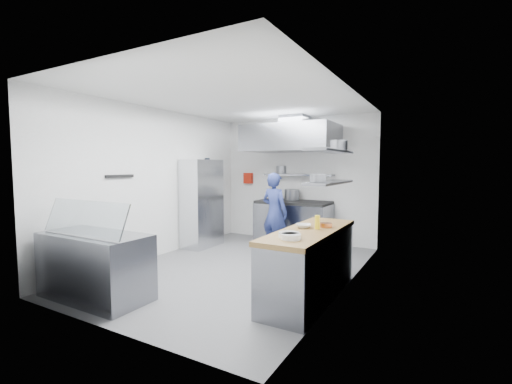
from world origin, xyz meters
The scene contains 34 objects.
floor centered at (0.00, 0.00, 0.00)m, with size 5.00×5.00×0.00m, color #4F4F52.
ceiling centered at (0.00, 0.00, 2.80)m, with size 5.00×5.00×0.00m, color silver.
wall_back centered at (0.00, 2.50, 1.40)m, with size 3.60×0.02×2.80m, color white.
wall_front centered at (0.00, -2.50, 1.40)m, with size 3.60×0.02×2.80m, color white.
wall_left centered at (-1.80, 0.00, 1.40)m, with size 5.00×0.02×2.80m, color white.
wall_right centered at (1.80, 0.00, 1.40)m, with size 5.00×0.02×2.80m, color white.
gas_range centered at (0.10, 2.10, 0.45)m, with size 1.60×0.80×0.90m, color gray.
cooktop centered at (0.10, 2.10, 0.93)m, with size 1.57×0.78×0.06m, color black.
stock_pot_left centered at (-0.38, 2.14, 1.06)m, with size 0.25×0.25×0.20m, color slate.
stock_pot_mid centered at (-0.01, 2.26, 1.08)m, with size 0.33×0.33×0.24m, color slate.
over_range_shelf centered at (0.10, 2.34, 1.52)m, with size 1.60×0.30×0.04m, color gray.
shelf_pot_a centered at (-0.39, 2.53, 1.63)m, with size 0.26×0.26×0.18m, color slate.
extractor_hood centered at (0.10, 1.93, 2.30)m, with size 1.90×1.15×0.55m, color gray.
hood_duct centered at (0.10, 2.15, 2.68)m, with size 0.55×0.55×0.24m, color slate.
red_firebox centered at (-1.25, 2.44, 1.42)m, with size 0.22×0.10×0.26m, color #A91C0D.
chef centered at (0.02, 1.33, 0.79)m, with size 0.58×0.38×1.59m, color navy.
wire_rack centered at (-1.53, 0.98, 0.93)m, with size 0.50×0.90×1.85m, color silver.
rack_bin_a centered at (-1.53, 0.90, 0.80)m, with size 0.16×0.20×0.18m, color white.
rack_bin_b centered at (-1.53, 1.35, 1.30)m, with size 0.14×0.17×0.16m, color yellow.
rack_jar centered at (-1.48, 1.11, 1.80)m, with size 0.11×0.11×0.18m, color black.
knife_strip centered at (-1.78, -0.90, 1.55)m, with size 0.04×0.55×0.05m, color black.
prep_counter_base centered at (1.48, -0.60, 0.42)m, with size 0.62×2.00×0.84m, color gray.
prep_counter_top centered at (1.48, -0.60, 0.87)m, with size 0.65×2.04×0.06m, color olive.
plate_stack_a centered at (1.50, -1.28, 0.93)m, with size 0.23×0.23×0.06m, color white.
plate_stack_b centered at (1.44, -1.19, 0.93)m, with size 0.24×0.24×0.06m, color white.
copper_pan centered at (1.61, -0.36, 0.93)m, with size 0.16×0.16×0.06m, color #B76533.
squeeze_bottle centered at (1.55, -0.53, 0.99)m, with size 0.07×0.07×0.18m, color yellow.
mixing_bowl centered at (1.36, -0.54, 0.93)m, with size 0.21×0.21×0.05m, color white.
wall_shelf_lower centered at (1.64, -0.30, 1.50)m, with size 0.30×1.30×0.04m, color gray.
wall_shelf_upper centered at (1.64, -0.30, 1.92)m, with size 0.30×1.30×0.04m, color gray.
shelf_pot_c centered at (1.59, -0.67, 1.57)m, with size 0.20×0.20×0.10m, color slate.
shelf_pot_d centered at (1.67, 0.01, 2.01)m, with size 0.24×0.24×0.14m, color slate.
display_case centered at (-0.94, -2.00, 0.42)m, with size 1.50×0.70×0.85m, color gray.
display_glass centered at (-0.94, -2.12, 1.07)m, with size 1.47×0.02×0.45m, color silver.
Camera 1 is at (3.01, -4.78, 1.72)m, focal length 24.00 mm.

